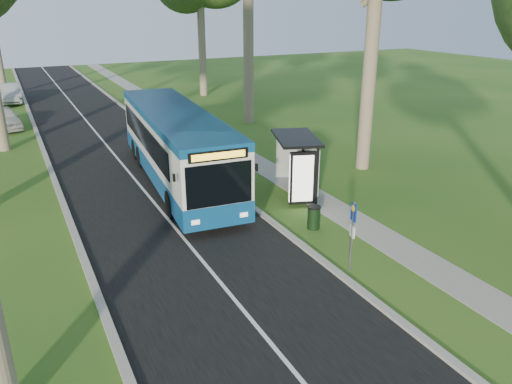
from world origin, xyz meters
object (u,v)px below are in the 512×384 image
car_white (4,118)px  car_silver (10,93)px  bus_stop_sign (352,228)px  bus_shelter (304,156)px  litter_bin (314,217)px  bus (176,146)px

car_white → car_silver: size_ratio=0.89×
bus_stop_sign → bus_shelter: 6.46m
litter_bin → car_white: bearing=113.6°
car_white → bus_stop_sign: bearing=-79.9°
bus_shelter → car_silver: (-10.58, 30.14, -1.09)m
bus_shelter → car_silver: bus_shelter is taller
bus_shelter → bus_stop_sign: bearing=-89.3°
bus_shelter → litter_bin: 3.52m
bus_stop_sign → bus_shelter: bearing=83.7°
bus → car_silver: size_ratio=2.73×
bus_stop_sign → bus_shelter: size_ratio=0.67×
bus → litter_bin: 7.96m
bus → litter_bin: size_ratio=14.68×
bus → bus_stop_sign: size_ratio=5.62×
bus_shelter → litter_bin: bus_shelter is taller
bus_shelter → car_white: size_ratio=0.81×
bus_stop_sign → car_white: size_ratio=0.55×
litter_bin → car_silver: 34.34m
bus_shelter → car_white: bus_shelter is taller
bus → car_white: size_ratio=3.07×
litter_bin → car_white: 24.95m
bus_stop_sign → litter_bin: bearing=89.7°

